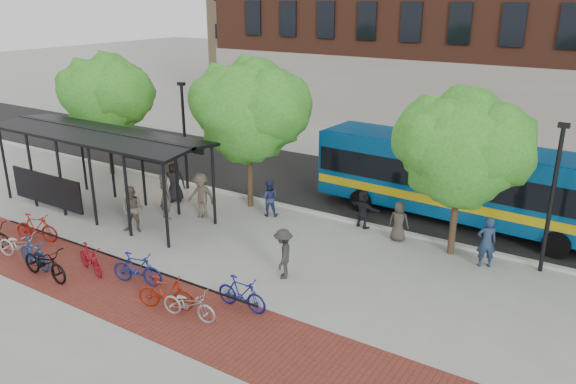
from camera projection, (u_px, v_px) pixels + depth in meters
The scene contains 30 objects.
ground at pixel (263, 248), 20.84m from camera, with size 160.00×160.00×0.00m, color #9E9E99.
asphalt_street at pixel (358, 189), 27.19m from camera, with size 160.00×8.00×0.01m, color black.
curb at pixel (317, 213), 24.00m from camera, with size 160.00×0.25×0.12m, color #B7B7B2.
brick_strip at pixel (122, 290), 17.88m from camera, with size 24.00×3.00×0.01m, color maroon.
bike_rack_rail at pixel (116, 269), 19.26m from camera, with size 12.00×0.05×0.95m, color black.
bus_shelter at pixel (97, 143), 23.60m from camera, with size 10.60×3.07×3.60m.
tree_a at pixel (106, 93), 28.14m from camera, with size 4.90×4.00×6.18m.
tree_b at pixel (251, 107), 23.49m from camera, with size 5.15×4.20×6.47m.
tree_c at pixel (465, 145), 19.06m from camera, with size 4.66×3.80×5.92m.
lamp_post_left at pixel (184, 133), 26.34m from camera, with size 0.35×0.20×5.12m.
lamp_post_right at pixel (552, 195), 18.21m from camera, with size 0.35×0.20×5.12m.
bus at pixel (464, 178), 22.63m from camera, with size 12.36×3.35×3.31m.
bike_1 at pixel (36, 228), 21.28m from camera, with size 0.51×1.80×1.08m, color maroon.
bike_2 at pixel (20, 246), 19.81m from camera, with size 0.69×1.97×1.03m, color #AAAAAD.
bike_3 at pixel (34, 254), 19.16m from camera, with size 0.50×1.76×1.06m, color navy.
bike_4 at pixel (45, 263), 18.44m from camera, with size 0.75×2.14×1.13m, color black.
bike_5 at pixel (90, 259), 18.84m from camera, with size 0.48×1.69×1.01m, color maroon.
bike_7 at pixel (137, 269), 18.10m from camera, with size 0.51×1.80×1.08m, color navy.
bike_9 at pixel (166, 293), 16.65m from camera, with size 0.50×1.76×1.06m, color maroon.
bike_10 at pixel (189, 304), 16.16m from camera, with size 0.62×1.77×0.93m, color #A09FA2.
bike_11 at pixel (242, 293), 16.63m from camera, with size 0.49×1.74×1.04m, color navy.
pedestrian_0 at pixel (174, 181), 25.25m from camera, with size 0.95×0.62×1.95m, color black.
pedestrian_1 at pixel (165, 196), 23.28m from camera, with size 0.72×0.47×1.96m, color #423C35.
pedestrian_2 at pixel (269, 198), 23.65m from camera, with size 0.77×0.60×1.58m, color navy.
pedestrian_3 at pixel (201, 196), 23.37m from camera, with size 1.26×0.72×1.95m, color #51493C.
pedestrian_5 at pixel (363, 209), 22.46m from camera, with size 1.45×0.46×1.56m, color black.
pedestrian_6 at pixel (399, 221), 21.24m from camera, with size 0.76×0.50×1.56m, color #3B362F.
pedestrian_7 at pixel (486, 242), 19.15m from camera, with size 0.66×0.44×1.82m, color #20304A.
pedestrian_8 at pixel (133, 210), 21.97m from camera, with size 0.91×0.71×1.88m, color brown.
pedestrian_9 at pixel (283, 254), 18.41m from camera, with size 1.11×0.64×1.71m, color #2A2A2A.
Camera 1 is at (10.99, -15.48, 8.89)m, focal length 35.00 mm.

